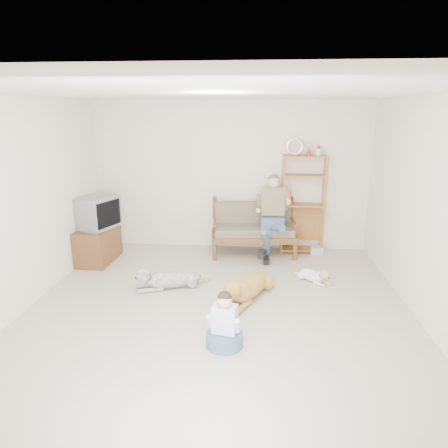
# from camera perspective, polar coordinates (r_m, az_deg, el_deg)

# --- Properties ---
(floor) EXTENTS (5.50, 5.50, 0.00)m
(floor) POSITION_cam_1_polar(r_m,az_deg,el_deg) (5.19, -1.03, -12.99)
(floor) COLOR beige
(floor) RESTS_ON ground
(ceiling) EXTENTS (5.50, 5.50, 0.00)m
(ceiling) POSITION_cam_1_polar(r_m,az_deg,el_deg) (4.56, -1.20, 18.32)
(ceiling) COLOR white
(ceiling) RESTS_ON ground
(wall_back) EXTENTS (5.00, 0.00, 5.00)m
(wall_back) POSITION_cam_1_polar(r_m,az_deg,el_deg) (7.38, 0.98, 6.81)
(wall_back) COLOR silver
(wall_back) RESTS_ON ground
(wall_front) EXTENTS (5.00, 0.00, 5.00)m
(wall_front) POSITION_cam_1_polar(r_m,az_deg,el_deg) (2.16, -8.49, -16.39)
(wall_front) COLOR silver
(wall_front) RESTS_ON ground
(wall_left) EXTENTS (0.00, 5.50, 5.50)m
(wall_left) POSITION_cam_1_polar(r_m,az_deg,el_deg) (5.52, -27.90, 1.93)
(wall_left) COLOR silver
(wall_left) RESTS_ON ground
(wall_right) EXTENTS (0.00, 5.50, 5.50)m
(wall_right) POSITION_cam_1_polar(r_m,az_deg,el_deg) (5.10, 28.08, 0.89)
(wall_right) COLOR silver
(wall_right) RESTS_ON ground
(loveseat) EXTENTS (1.56, 0.83, 0.95)m
(loveseat) POSITION_cam_1_polar(r_m,az_deg,el_deg) (7.21, 4.29, -0.50)
(loveseat) COLOR brown
(loveseat) RESTS_ON ground
(man) EXTENTS (0.55, 0.79, 1.27)m
(man) POSITION_cam_1_polar(r_m,az_deg,el_deg) (6.96, 6.77, 0.38)
(man) COLOR #455D7F
(man) RESTS_ON loveseat
(etagere) EXTENTS (0.78, 0.34, 2.07)m
(etagere) POSITION_cam_1_polar(r_m,az_deg,el_deg) (7.31, 11.20, 2.88)
(etagere) COLOR #A87035
(etagere) RESTS_ON ground
(book_stack) EXTENTS (0.22, 0.16, 0.14)m
(book_stack) POSITION_cam_1_polar(r_m,az_deg,el_deg) (7.45, 13.08, -3.69)
(book_stack) COLOR beige
(book_stack) RESTS_ON ground
(tv_stand) EXTENTS (0.54, 0.92, 0.60)m
(tv_stand) POSITION_cam_1_polar(r_m,az_deg,el_deg) (7.20, -17.55, -2.76)
(tv_stand) COLOR brown
(tv_stand) RESTS_ON ground
(crt_tv) EXTENTS (0.71, 0.78, 0.53)m
(crt_tv) POSITION_cam_1_polar(r_m,az_deg,el_deg) (7.05, -17.66, 1.62)
(crt_tv) COLOR slate
(crt_tv) RESTS_ON tv_stand
(wall_outlet) EXTENTS (0.12, 0.02, 0.08)m
(wall_outlet) POSITION_cam_1_polar(r_m,az_deg,el_deg) (7.78, -8.30, -0.83)
(wall_outlet) COLOR silver
(wall_outlet) RESTS_ON ground
(golden_retriever) EXTENTS (0.72, 1.32, 0.43)m
(golden_retriever) POSITION_cam_1_polar(r_m,az_deg,el_deg) (5.56, 3.27, -8.99)
(golden_retriever) COLOR #B2863D
(golden_retriever) RESTS_ON ground
(shaggy_dog) EXTENTS (1.10, 0.55, 0.35)m
(shaggy_dog) POSITION_cam_1_polar(r_m,az_deg,el_deg) (5.94, -8.10, -7.78)
(shaggy_dog) COLOR white
(shaggy_dog) RESTS_ON ground
(terrier) EXTENTS (0.52, 0.51, 0.25)m
(terrier) POSITION_cam_1_polar(r_m,az_deg,el_deg) (6.24, 12.92, -7.21)
(terrier) COLOR white
(terrier) RESTS_ON ground
(child) EXTENTS (0.41, 0.41, 0.65)m
(child) POSITION_cam_1_polar(r_m,az_deg,el_deg) (4.50, 0.07, -14.40)
(child) COLOR #455D7F
(child) RESTS_ON ground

